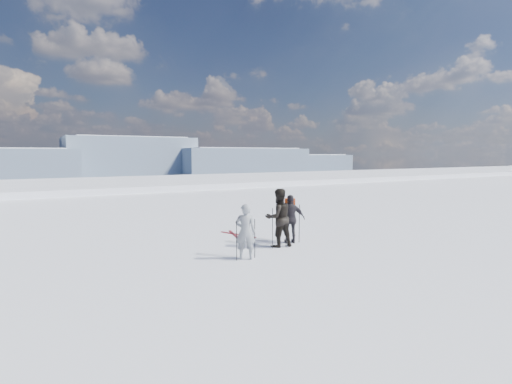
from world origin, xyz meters
TOP-DOWN VIEW (x-y plane):
  - lake_basin at (0.00, 30.00)m, footprint 820.00×820.00m
  - far_mountain_range at (29.60, 454.78)m, footprint 770.00×110.00m
  - skier_grey at (-3.64, 1.21)m, footprint 0.70×0.63m
  - skier_dark at (-1.97, 2.02)m, footprint 0.99×0.80m
  - skier_pack at (-1.30, 2.27)m, footprint 1.03×0.80m
  - backpack at (-1.18, 2.49)m, footprint 0.40×0.34m
  - ski_poles at (-2.24, 1.78)m, footprint 2.96×1.04m
  - skis_loose at (-2.30, 4.33)m, footprint 0.73×1.67m

SIDE VIEW (x-z plane):
  - far_mountain_range at x=29.60m, z-range -33.69..19.31m
  - lake_basin at x=0.00m, z-range -42.31..29.31m
  - skis_loose at x=-2.30m, z-range 0.00..0.03m
  - ski_poles at x=-2.24m, z-range -0.04..1.30m
  - skier_grey at x=-3.64m, z-range 0.00..1.60m
  - skier_pack at x=-1.30m, z-range 0.00..1.64m
  - skier_dark at x=-1.97m, z-range 0.00..1.90m
  - backpack at x=-1.18m, z-range 1.64..2.10m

